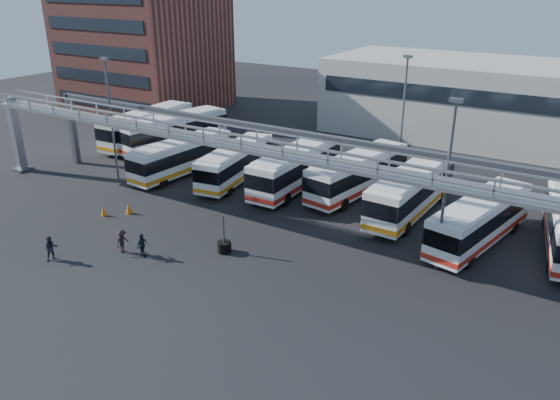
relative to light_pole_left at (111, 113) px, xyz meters
The scene contains 21 objects.
ground 18.78m from the light_pole_left, 26.57° to the right, with size 140.00×140.00×0.00m, color black.
gantry 16.14m from the light_pole_left, ahead, with size 51.40×5.15×7.10m.
apartment_building 28.52m from the light_pole_left, 129.29° to the left, with size 18.00×15.00×16.00m, color brown.
warehouse 41.07m from the light_pole_left, 46.97° to the left, with size 42.00×14.00×8.00m, color #9E9E99.
light_pole_left is the anchor object (origin of this frame).
light_pole_mid 28.02m from the light_pole_left, ahead, with size 0.70×0.35×10.21m.
light_pole_back 24.41m from the light_pole_left, 34.99° to the left, with size 0.70×0.35×10.21m.
bus_0 11.25m from the light_pole_left, 120.32° to the left, with size 3.12×11.64×3.51m.
bus_1 10.06m from the light_pole_left, 100.42° to the left, with size 4.99×11.83×3.50m.
bus_2 6.81m from the light_pole_left, 43.25° to the left, with size 3.20×10.54×3.15m.
bus_3 11.00m from the light_pole_left, 28.79° to the left, with size 3.86×10.36×3.07m.
bus_4 15.93m from the light_pole_left, 23.39° to the left, with size 2.74×11.27×3.41m.
bus_5 20.79m from the light_pole_left, 21.74° to the left, with size 4.25×11.23×3.33m.
bus_6 24.92m from the light_pole_left, 14.08° to the left, with size 3.02×11.28×3.40m.
bus_7 29.75m from the light_pole_left, ahead, with size 4.44×10.71×3.17m.
pedestrian_b 15.42m from the light_pole_left, 58.10° to the right, with size 0.78×0.61×1.60m, color #262431.
pedestrian_c 14.99m from the light_pole_left, 41.50° to the right, with size 1.00×0.58×1.55m, color black.
pedestrian_d 15.94m from the light_pole_left, 37.14° to the right, with size 0.92×0.38×1.56m, color #19212E.
cone_left 9.62m from the light_pole_left, 50.05° to the right, with size 0.43×0.43×0.69m, color #D0660B.
cone_right 9.63m from the light_pole_left, 37.27° to the right, with size 0.49×0.49×0.78m, color #D0660B.
tire_stack 17.88m from the light_pole_left, 20.46° to the right, with size 0.89×0.89×2.53m.
Camera 1 is at (19.19, -22.14, 16.13)m, focal length 35.00 mm.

